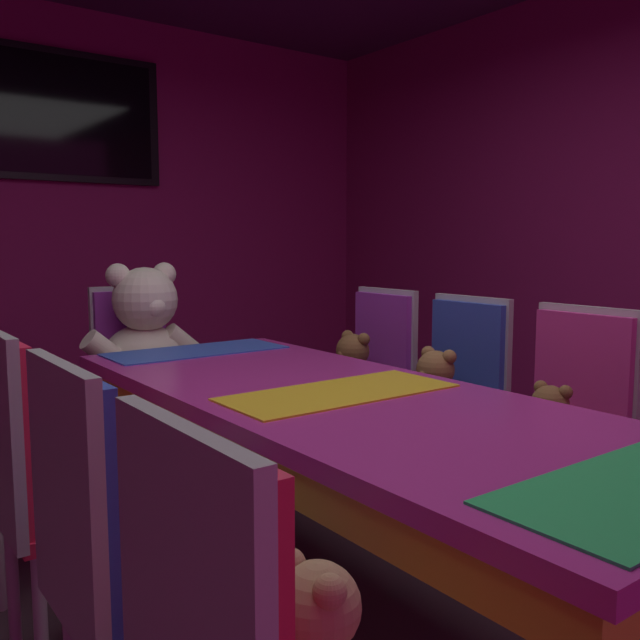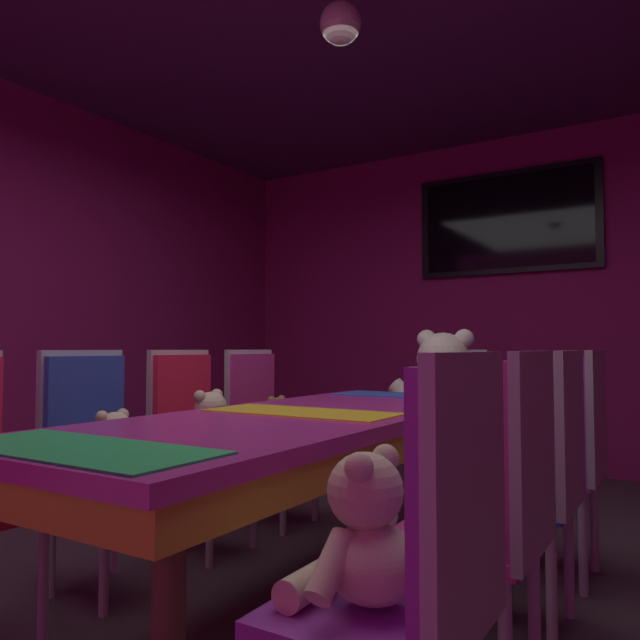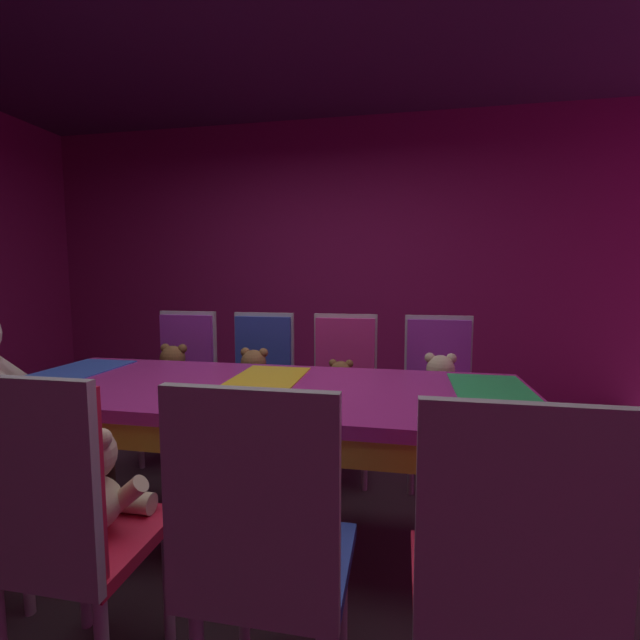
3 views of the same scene
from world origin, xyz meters
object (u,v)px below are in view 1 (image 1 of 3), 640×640
chair_left_2 (33,467)px  chair_right_3 (375,368)px  banquet_table (340,420)px  throne_chair (135,360)px  chair_left_1 (106,540)px  teddy_left_3 (37,423)px  teddy_right_3 (352,371)px  wall_tv (50,114)px  teddy_right_2 (434,392)px  teddy_left_2 (86,456)px  chair_right_2 (458,387)px  teddy_left_1 (170,531)px  king_teddy_bear (147,338)px  teddy_right_1 (548,427)px  chair_right_1 (572,414)px

chair_left_2 → chair_right_3: size_ratio=1.00×
banquet_table → throne_chair: bearing=90.0°
chair_left_1 → teddy_left_3: 1.16m
chair_left_2 → banquet_table: bearing=-18.1°
chair_right_3 → throne_chair: same height
teddy_right_3 → wall_tv: (-0.73, 2.27, 1.45)m
teddy_right_2 → teddy_left_2: bearing=-0.2°
chair_right_2 → banquet_table: bearing=17.9°
teddy_left_1 → chair_right_3: 1.96m
teddy_right_2 → chair_right_3: bearing=-106.0°
chair_right_2 → king_teddy_bear: size_ratio=1.43×
teddy_right_2 → wall_tv: 3.26m
teddy_right_3 → teddy_left_2: bearing=20.9°
teddy_left_1 → wall_tv: size_ratio=0.20×
teddy_left_1 → teddy_right_1: teddy_left_1 is taller
banquet_table → teddy_right_3: size_ratio=6.90×
chair_left_1 → throne_chair: 2.21m
throne_chair → teddy_right_1: bearing=19.6°
teddy_left_2 → teddy_right_3: (1.45, 0.55, -0.00)m
teddy_left_2 → teddy_left_3: bearing=89.5°
chair_left_2 → teddy_right_2: bearing=-0.2°
chair_right_1 → chair_right_3: same height
chair_right_2 → chair_right_3: same height
teddy_left_3 → chair_right_3: 1.59m
teddy_left_1 → wall_tv: 3.78m
teddy_left_1 → king_teddy_bear: 2.01m
teddy_right_2 → chair_right_3: chair_right_3 is taller
teddy_left_1 → throne_chair: size_ratio=0.30×
teddy_left_2 → chair_right_2: chair_right_2 is taller
teddy_right_3 → throne_chair: throne_chair is taller
teddy_right_3 → chair_left_1: bearing=35.6°
wall_tv → teddy_left_1: bearing=-101.9°
teddy_right_1 → wall_tv: wall_tv is taller
teddy_right_1 → teddy_right_3: 1.11m
teddy_right_3 → throne_chair: bearing=-50.9°
teddy_right_1 → chair_right_2: size_ratio=0.29×
wall_tv → banquet_table: bearing=-90.0°
chair_right_1 → wall_tv: wall_tv is taller
banquet_table → teddy_left_1: (-0.72, -0.30, -0.08)m
chair_left_2 → king_teddy_bear: (0.86, 1.28, 0.14)m
teddy_right_2 → chair_right_1: bearing=104.5°
chair_right_3 → teddy_left_2: bearing=19.1°
teddy_left_2 → chair_right_3: 1.69m
chair_left_1 → chair_right_2: same height
chair_right_2 → throne_chair: size_ratio=1.00×
chair_right_3 → throne_chair: size_ratio=1.00×
throne_chair → wall_tv: bearing=180.0°
banquet_table → chair_left_2: size_ratio=2.42×
chair_left_1 → banquet_table: bearing=19.3°
teddy_left_1 → chair_left_2: (-0.15, 0.58, 0.02)m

